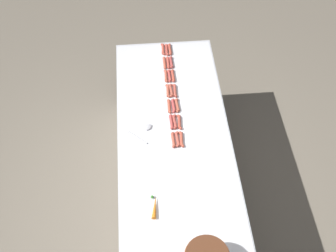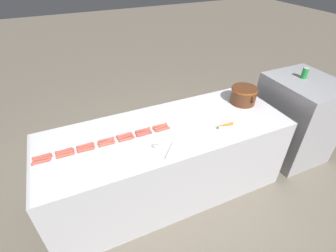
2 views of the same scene
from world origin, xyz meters
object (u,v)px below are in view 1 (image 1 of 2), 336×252
at_px(hot_dog_13, 177,139).
at_px(serving_spoon, 144,130).
at_px(hot_dog_18, 169,106).
at_px(hot_dog_0, 170,49).
at_px(hot_dog_2, 173,76).
at_px(hot_dog_17, 168,91).
at_px(hot_dog_6, 181,139).
at_px(hot_dog_20, 173,140).
at_px(carrot, 155,207).
at_px(hot_dog_3, 175,91).
at_px(hot_dog_9, 169,76).
at_px(hot_dog_8, 168,63).
at_px(hot_dog_14, 163,49).
at_px(hot_dog_5, 179,122).
at_px(hot_dog_10, 171,90).
at_px(hot_dog_1, 171,62).
at_px(hot_dog_19, 171,122).
at_px(hot_dog_7, 167,50).
at_px(hot_dog_11, 173,106).
at_px(hot_dog_15, 165,63).
at_px(hot_dog_4, 177,105).
at_px(hot_dog_12, 175,122).
at_px(hot_dog_16, 166,76).

relative_size(hot_dog_13, serving_spoon, 0.68).
bearing_deg(hot_dog_18, hot_dog_0, -95.41).
distance_m(hot_dog_2, hot_dog_17, 0.19).
distance_m(hot_dog_6, hot_dog_20, 0.06).
bearing_deg(hot_dog_2, carrot, 79.15).
relative_size(hot_dog_6, hot_dog_18, 1.00).
distance_m(hot_dog_3, hot_dog_9, 0.19).
distance_m(hot_dog_13, hot_dog_18, 0.35).
xyz_separation_m(hot_dog_0, hot_dog_8, (0.03, 0.18, 0.00)).
height_order(hot_dog_14, hot_dog_18, same).
distance_m(hot_dog_5, hot_dog_10, 0.36).
bearing_deg(hot_dog_18, hot_dog_1, -96.90).
bearing_deg(hot_dog_20, hot_dog_9, -92.47).
xyz_separation_m(hot_dog_20, carrot, (0.18, 0.57, 0.00)).
height_order(hot_dog_19, carrot, carrot).
xyz_separation_m(hot_dog_2, hot_dog_6, (-0.00, 0.71, 0.00)).
bearing_deg(hot_dog_2, hot_dog_1, -89.71).
height_order(hot_dog_0, hot_dog_13, same).
relative_size(hot_dog_7, hot_dog_14, 1.00).
xyz_separation_m(hot_dog_6, hot_dog_13, (0.03, -0.00, 0.00)).
height_order(hot_dog_1, hot_dog_9, same).
relative_size(hot_dog_9, hot_dog_11, 1.00).
bearing_deg(hot_dog_1, hot_dog_15, 2.63).
bearing_deg(hot_dog_19, hot_dog_17, -90.12).
distance_m(hot_dog_4, hot_dog_7, 0.70).
distance_m(hot_dog_8, hot_dog_10, 0.35).
bearing_deg(hot_dog_10, hot_dog_2, -100.46).
distance_m(hot_dog_14, carrot, 1.65).
relative_size(hot_dog_0, hot_dog_19, 1.00).
bearing_deg(hot_dog_12, hot_dog_9, -90.21).
distance_m(hot_dog_4, hot_dog_8, 0.53).
bearing_deg(hot_dog_3, hot_dog_17, -3.68).
relative_size(hot_dog_5, hot_dog_7, 1.00).
distance_m(hot_dog_8, hot_dog_16, 0.17).
bearing_deg(hot_dog_14, hot_dog_5, 94.19).
relative_size(hot_dog_3, hot_dog_6, 1.00).
height_order(hot_dog_1, hot_dog_7, same).
xyz_separation_m(hot_dog_2, hot_dog_9, (0.03, -0.00, 0.00)).
relative_size(hot_dog_5, hot_dog_20, 1.00).
distance_m(hot_dog_15, carrot, 1.46).
xyz_separation_m(hot_dog_8, hot_dog_18, (0.03, 0.53, 0.00)).
height_order(hot_dog_16, carrot, carrot).
bearing_deg(hot_dog_14, hot_dog_2, 99.86).
distance_m(hot_dog_3, hot_dog_18, 0.19).
bearing_deg(hot_dog_4, hot_dog_20, 79.46).
bearing_deg(hot_dog_20, hot_dog_17, -90.17).
bearing_deg(hot_dog_13, carrot, 69.44).
relative_size(hot_dog_15, hot_dog_18, 1.00).
height_order(hot_dog_12, hot_dog_14, same).
xyz_separation_m(hot_dog_0, hot_dog_18, (0.07, 0.71, 0.00)).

